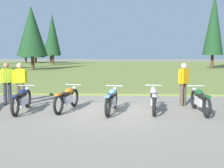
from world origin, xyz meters
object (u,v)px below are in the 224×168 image
object	(u,v)px
motorcycle_navy	(22,99)
rider_near_row_end	(183,82)
motorcycle_sky_blue	(112,100)
rider_in_hivis_vest	(20,81)
rider_checking_bike	(7,81)
motorcycle_silver	(154,99)
motorcycle_orange	(67,98)
motorcycle_british_green	(200,100)

from	to	relation	value
motorcycle_navy	rider_near_row_end	world-z (taller)	rider_near_row_end
motorcycle_sky_blue	rider_near_row_end	distance (m)	3.04
rider_in_hivis_vest	rider_near_row_end	world-z (taller)	same
motorcycle_sky_blue	rider_checking_bike	xyz separation A→B (m)	(-4.23, 1.28, 0.51)
motorcycle_silver	rider_near_row_end	distance (m)	1.72
motorcycle_navy	rider_checking_bike	distance (m)	1.78
rider_in_hivis_vest	rider_near_row_end	distance (m)	6.36
motorcycle_silver	rider_checking_bike	distance (m)	5.83
rider_checking_bike	rider_near_row_end	size ratio (longest dim) A/B	1.00
motorcycle_silver	rider_near_row_end	bearing A→B (deg)	39.72
rider_in_hivis_vest	rider_checking_bike	xyz separation A→B (m)	(-0.60, 0.16, 0.00)
motorcycle_orange	rider_near_row_end	distance (m)	4.48
motorcycle_sky_blue	rider_in_hivis_vest	distance (m)	3.83
motorcycle_british_green	rider_near_row_end	distance (m)	1.31
motorcycle_navy	motorcycle_orange	bearing A→B (deg)	10.72
motorcycle_navy	motorcycle_silver	size ratio (longest dim) A/B	1.00
motorcycle_sky_blue	rider_in_hivis_vest	world-z (taller)	rider_in_hivis_vest
motorcycle_orange	rider_in_hivis_vest	xyz separation A→B (m)	(-2.02, 0.85, 0.51)
motorcycle_british_green	rider_checking_bike	distance (m)	7.40
motorcycle_silver	motorcycle_sky_blue	bearing A→B (deg)	-172.51
motorcycle_orange	rider_checking_bike	bearing A→B (deg)	158.75
motorcycle_british_green	rider_in_hivis_vest	bearing A→B (deg)	171.13
motorcycle_british_green	rider_in_hivis_vest	world-z (taller)	rider_in_hivis_vest
rider_near_row_end	motorcycle_orange	bearing A→B (deg)	-167.31
motorcycle_orange	rider_in_hivis_vest	world-z (taller)	rider_in_hivis_vest
rider_in_hivis_vest	motorcycle_british_green	bearing A→B (deg)	-8.87
motorcycle_british_green	rider_checking_bike	bearing A→B (deg)	170.59
motorcycle_navy	motorcycle_silver	world-z (taller)	same
motorcycle_navy	motorcycle_british_green	distance (m)	6.20
motorcycle_navy	motorcycle_silver	bearing A→B (deg)	2.74
motorcycle_orange	motorcycle_navy	bearing A→B (deg)	-169.28
motorcycle_orange	rider_checking_bike	world-z (taller)	rider_checking_bike
motorcycle_navy	rider_near_row_end	distance (m)	6.03
motorcycle_navy	motorcycle_silver	distance (m)	4.62
motorcycle_navy	rider_checking_bike	world-z (taller)	rider_checking_bike
motorcycle_navy	rider_near_row_end	size ratio (longest dim) A/B	1.26
motorcycle_sky_blue	motorcycle_british_green	xyz separation A→B (m)	(3.05, 0.08, 0.00)
motorcycle_navy	rider_in_hivis_vest	xyz separation A→B (m)	(-0.49, 1.15, 0.51)
motorcycle_british_green	rider_near_row_end	bearing A→B (deg)	105.45
motorcycle_orange	motorcycle_silver	distance (m)	3.08
rider_checking_bike	motorcycle_navy	bearing A→B (deg)	-50.35
rider_near_row_end	motorcycle_sky_blue	bearing A→B (deg)	-155.56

